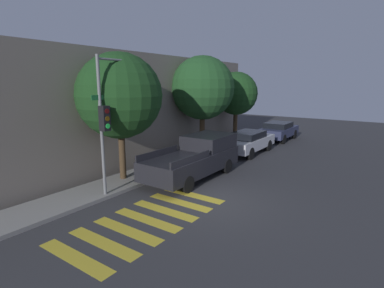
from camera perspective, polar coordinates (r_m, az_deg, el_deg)
name	(u,v)px	position (r m, az deg, el deg)	size (l,w,h in m)	color
ground_plane	(210,201)	(11.36, 3.37, -10.71)	(60.00, 60.00, 0.00)	#333335
sidewalk	(131,179)	(13.82, -11.49, -6.51)	(26.00, 1.88, 0.14)	gray
building_row	(70,111)	(16.66, -22.30, 5.90)	(26.00, 6.00, 5.82)	slate
crosswalk	(147,220)	(9.99, -8.54, -14.06)	(5.66, 2.60, 0.00)	gold
traffic_light_pole	(109,107)	(11.52, -15.49, 6.86)	(1.98, 0.56, 5.29)	slate
pickup_truck	(196,157)	(13.90, 0.77, -2.51)	(5.28, 2.06, 1.83)	black
sedan_near_corner	(248,141)	(18.88, 10.70, 0.49)	(4.51, 1.74, 1.37)	silver
sedan_middle	(278,130)	(23.88, 16.14, 2.52)	(4.22, 1.89, 1.37)	#2D3351
tree_near_corner	(119,96)	(13.15, -13.65, 8.87)	(3.63, 3.63, 5.58)	#42301E
tree_midblock	(202,88)	(18.03, 2.00, 10.58)	(3.76, 3.76, 5.90)	#4C3823
tree_far_end	(236,94)	(21.87, 8.40, 9.46)	(3.05, 3.05, 5.10)	#4C3823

